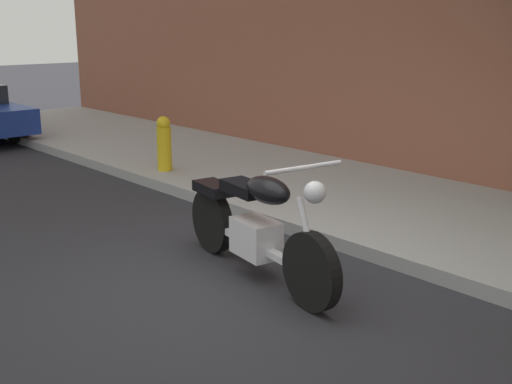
{
  "coord_description": "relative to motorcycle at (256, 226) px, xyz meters",
  "views": [
    {
      "loc": [
        3.83,
        -3.25,
        2.16
      ],
      "look_at": [
        -0.05,
        0.26,
        0.77
      ],
      "focal_mm": 44.99,
      "sensor_mm": 36.0,
      "label": 1
    }
  ],
  "objects": [
    {
      "name": "fire_hydrant",
      "position": [
        -3.52,
        1.45,
        -0.01
      ],
      "size": [
        0.2,
        0.2,
        0.91
      ],
      "color": "gold",
      "rests_on": "ground"
    },
    {
      "name": "motorcycle",
      "position": [
        0.0,
        0.0,
        0.0
      ],
      "size": [
        2.17,
        0.76,
        1.12
      ],
      "color": "black",
      "rests_on": "ground"
    },
    {
      "name": "ground_plane",
      "position": [
        0.05,
        -0.27,
        -0.47
      ],
      "size": [
        60.0,
        60.0,
        0.0
      ],
      "primitive_type": "plane",
      "color": "#28282D"
    },
    {
      "name": "sidewalk",
      "position": [
        0.05,
        2.48,
        -0.4
      ],
      "size": [
        21.75,
        2.92,
        0.14
      ],
      "primitive_type": "cube",
      "color": "#989898",
      "rests_on": "ground"
    }
  ]
}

